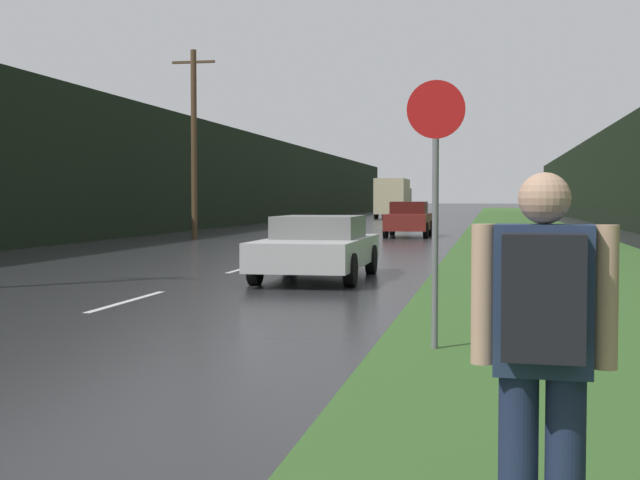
# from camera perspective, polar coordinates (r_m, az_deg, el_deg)

# --- Properties ---
(grass_verge) EXTENTS (6.00, 240.00, 0.02)m
(grass_verge) POSITION_cam_1_polar(r_m,az_deg,el_deg) (40.49, 13.33, 0.28)
(grass_verge) COLOR #386028
(grass_verge) RESTS_ON ground_plane
(lane_stripe_c) EXTENTS (0.12, 3.00, 0.01)m
(lane_stripe_c) POSITION_cam_1_polar(r_m,az_deg,el_deg) (14.66, -12.20, -3.85)
(lane_stripe_c) COLOR silver
(lane_stripe_c) RESTS_ON ground_plane
(lane_stripe_d) EXTENTS (0.12, 3.00, 0.01)m
(lane_stripe_d) POSITION_cam_1_polar(r_m,az_deg,el_deg) (21.25, -4.78, -1.79)
(lane_stripe_d) COLOR silver
(lane_stripe_d) RESTS_ON ground_plane
(lane_stripe_e) EXTENTS (0.12, 3.00, 0.01)m
(lane_stripe_e) POSITION_cam_1_polar(r_m,az_deg,el_deg) (28.04, -0.92, -0.70)
(lane_stripe_e) COLOR silver
(lane_stripe_e) RESTS_ON ground_plane
(treeline_far_side) EXTENTS (2.00, 140.00, 5.90)m
(treeline_far_side) POSITION_cam_1_polar(r_m,az_deg,el_deg) (52.97, -6.93, 4.05)
(treeline_far_side) COLOR black
(treeline_far_side) RESTS_ON ground_plane
(treeline_near_side) EXTENTS (2.00, 140.00, 5.89)m
(treeline_near_side) POSITION_cam_1_polar(r_m,az_deg,el_deg) (51.03, 19.65, 3.97)
(treeline_near_side) COLOR black
(treeline_near_side) RESTS_ON ground_plane
(utility_pole_far) EXTENTS (1.80, 0.24, 7.71)m
(utility_pole_far) POSITION_cam_1_polar(r_m,az_deg,el_deg) (36.99, -8.07, 6.26)
(utility_pole_far) COLOR #4C3823
(utility_pole_far) RESTS_ON ground_plane
(stop_sign) EXTENTS (0.63, 0.07, 2.93)m
(stop_sign) POSITION_cam_1_polar(r_m,az_deg,el_deg) (9.71, 7.40, 3.25)
(stop_sign) COLOR slate
(stop_sign) RESTS_ON ground_plane
(hitchhiker_with_backpack) EXTENTS (0.61, 0.43, 1.76)m
(hitchhiker_with_backpack) POSITION_cam_1_polar(r_m,az_deg,el_deg) (3.92, 14.07, -6.79)
(hitchhiker_with_backpack) COLOR #1E2847
(hitchhiker_with_backpack) RESTS_ON ground_plane
(car_passing_near) EXTENTS (2.04, 4.76, 1.29)m
(car_passing_near) POSITION_cam_1_polar(r_m,az_deg,el_deg) (18.28, -0.15, -0.42)
(car_passing_near) COLOR #BCBCBC
(car_passing_near) RESTS_ON ground_plane
(car_passing_far) EXTENTS (1.87, 4.08, 1.52)m
(car_passing_far) POSITION_cam_1_polar(r_m,az_deg,el_deg) (38.61, 5.69, 1.34)
(car_passing_far) COLOR maroon
(car_passing_far) RESTS_ON ground_plane
(delivery_truck) EXTENTS (2.55, 7.89, 3.26)m
(delivery_truck) POSITION_cam_1_polar(r_m,az_deg,el_deg) (74.10, 4.72, 2.72)
(delivery_truck) COLOR #6E684F
(delivery_truck) RESTS_ON ground_plane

